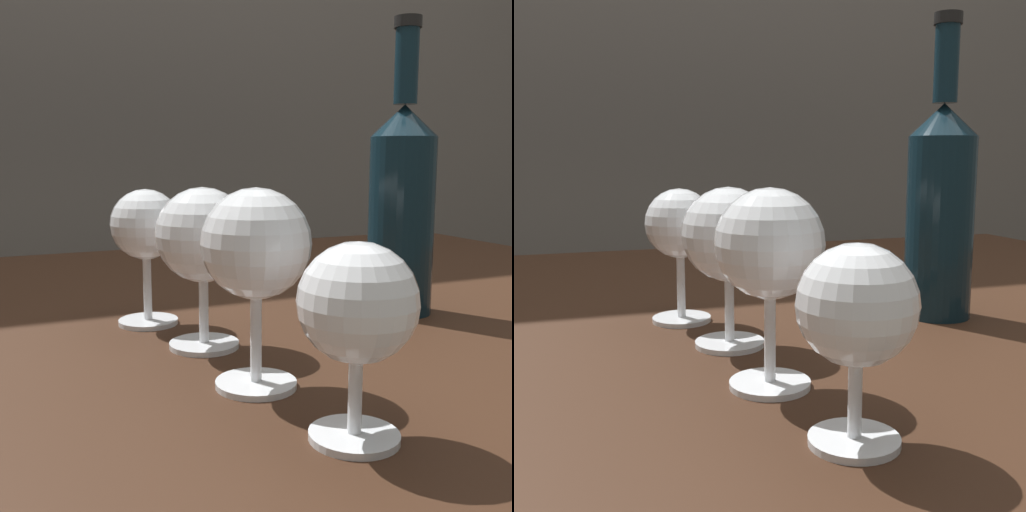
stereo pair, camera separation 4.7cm
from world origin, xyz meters
The scene contains 7 objects.
back_wall centered at (0.00, 1.10, 1.30)m, with size 5.00×0.08×2.60m, color #59544F.
dining_table centered at (0.00, 0.00, 0.66)m, with size 1.40×0.99×0.74m.
wine_glass_port centered at (-0.06, -0.37, 0.82)m, with size 0.08×0.08×0.13m.
wine_glass_rose centered at (-0.07, -0.26, 0.85)m, with size 0.08×0.08×0.16m.
wine_glass_amber centered at (-0.08, -0.15, 0.84)m, with size 0.09×0.09×0.15m.
wine_glass_pinot centered at (-0.10, -0.05, 0.84)m, with size 0.07×0.07×0.14m.
wine_bottle centered at (0.17, -0.11, 0.86)m, with size 0.07×0.07×0.33m.
Camera 2 is at (-0.22, -0.71, 0.92)m, focal length 44.07 mm.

